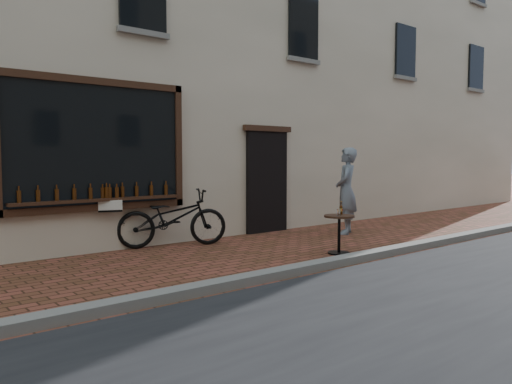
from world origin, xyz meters
TOP-DOWN VIEW (x-y plane):
  - ground at (0.00, 0.00)m, footprint 90.00×90.00m
  - kerb at (0.00, 0.20)m, footprint 90.00×0.25m
  - shop_building at (0.00, 6.50)m, footprint 28.00×6.20m
  - cargo_bicycle at (-0.64, 3.21)m, footprint 2.39×1.38m
  - bistro_table at (1.24, 0.80)m, footprint 0.51×0.51m
  - pedestrian at (3.06, 2.19)m, footprint 0.81×0.75m

SIDE VIEW (x-z plane):
  - ground at x=0.00m, z-range 0.00..0.00m
  - kerb at x=0.00m, z-range 0.00..0.12m
  - bistro_table at x=1.24m, z-range 0.03..0.91m
  - cargo_bicycle at x=-0.64m, z-range -0.03..1.10m
  - pedestrian at x=3.06m, z-range 0.00..1.85m
  - shop_building at x=0.00m, z-range 0.00..10.00m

